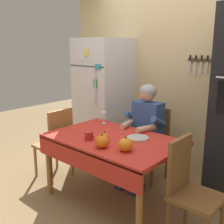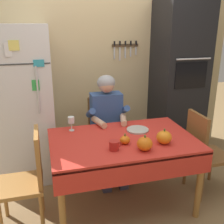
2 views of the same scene
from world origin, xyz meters
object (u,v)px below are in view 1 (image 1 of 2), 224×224
at_px(dining_table, 112,146).
at_px(pumpkin_small, 102,142).
at_px(chair_left_side, 57,141).
at_px(serving_tray, 138,138).
at_px(seated_person, 144,126).
at_px(wine_glass, 104,115).
at_px(chair_right_side, 189,186).
at_px(coffee_mug, 89,136).
at_px(pumpkin_medium, 104,137).
at_px(chair_behind_person, 152,140).
at_px(pumpkin_large, 126,145).
at_px(refrigerator, 104,100).

relative_size(dining_table, pumpkin_small, 9.81).
height_order(chair_left_side, serving_tray, chair_left_side).
xyz_separation_m(seated_person, wine_glass, (-0.45, -0.25, 0.11)).
distance_m(chair_right_side, wine_glass, 1.44).
xyz_separation_m(coffee_mug, pumpkin_medium, (0.13, 0.09, -0.00)).
relative_size(chair_behind_person, wine_glass, 6.19).
xyz_separation_m(coffee_mug, pumpkin_large, (0.48, 0.01, 0.02)).
distance_m(seated_person, serving_tray, 0.48).
bearing_deg(pumpkin_large, chair_left_side, 173.92).
distance_m(chair_behind_person, coffee_mug, 1.03).
distance_m(chair_behind_person, wine_glass, 0.71).
relative_size(coffee_mug, pumpkin_large, 0.80).
distance_m(chair_behind_person, pumpkin_medium, 0.93).
bearing_deg(chair_right_side, pumpkin_small, -161.91).
distance_m(pumpkin_large, pumpkin_medium, 0.36).
bearing_deg(serving_tray, pumpkin_small, -102.65).
bearing_deg(pumpkin_medium, pumpkin_small, -52.56).
xyz_separation_m(chair_behind_person, pumpkin_small, (0.12, -1.06, 0.29)).
xyz_separation_m(pumpkin_small, serving_tray, (0.10, 0.44, -0.05)).
bearing_deg(chair_behind_person, chair_left_side, -136.72).
bearing_deg(pumpkin_small, pumpkin_large, 19.87).
xyz_separation_m(chair_left_side, serving_tray, (1.11, 0.23, 0.24)).
xyz_separation_m(dining_table, pumpkin_large, (0.34, -0.18, 0.15)).
bearing_deg(refrigerator, coffee_mug, -53.15).
height_order(pumpkin_medium, serving_tray, pumpkin_medium).
bearing_deg(refrigerator, dining_table, -42.91).
bearing_deg(dining_table, chair_behind_person, 90.39).
bearing_deg(pumpkin_medium, coffee_mug, -144.23).
relative_size(dining_table, coffee_mug, 11.97).
height_order(chair_left_side, pumpkin_small, chair_left_side).
xyz_separation_m(refrigerator, pumpkin_small, (1.06, -1.15, -0.10)).
height_order(refrigerator, pumpkin_medium, refrigerator).
relative_size(refrigerator, chair_behind_person, 1.94).
height_order(chair_right_side, pumpkin_medium, chair_right_side).
height_order(chair_behind_person, pumpkin_large, chair_behind_person).
bearing_deg(dining_table, chair_left_side, -176.79).
relative_size(pumpkin_large, pumpkin_medium, 1.47).
relative_size(chair_right_side, serving_tray, 4.06).
xyz_separation_m(chair_right_side, serving_tray, (-0.69, 0.18, 0.24)).
xyz_separation_m(wine_glass, pumpkin_medium, (0.44, -0.45, -0.07)).
height_order(refrigerator, pumpkin_small, refrigerator).
bearing_deg(pumpkin_small, wine_glass, 132.47).
xyz_separation_m(seated_person, coffee_mug, (-0.14, -0.79, 0.05)).
bearing_deg(seated_person, serving_tray, -63.19).
distance_m(chair_right_side, coffee_mug, 1.10).
xyz_separation_m(chair_right_side, pumpkin_medium, (-0.92, -0.09, 0.27)).
relative_size(chair_right_side, pumpkin_small, 6.52).
relative_size(chair_left_side, wine_glass, 6.19).
relative_size(pumpkin_large, serving_tray, 0.64).
distance_m(dining_table, pumpkin_medium, 0.16).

